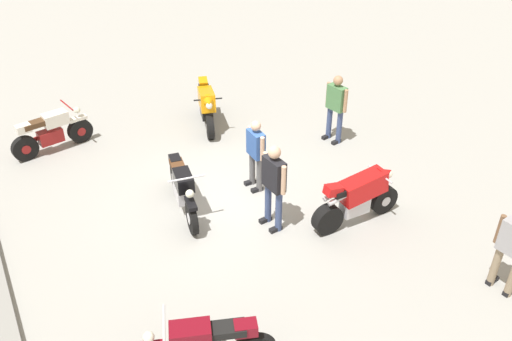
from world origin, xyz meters
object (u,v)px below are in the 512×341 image
Objects in this scene: person_in_green_shirt at (336,104)px; motorcycle_red_sportbike at (358,197)px; person_in_gray_shirt at (512,247)px; motorcycle_orange_sportbike at (207,105)px; motorcycle_black_cruiser at (183,188)px; motorcycle_cream_vintage at (51,132)px; person_in_blue_shirt at (256,151)px; person_in_black_shirt at (274,181)px.

motorcycle_red_sportbike is at bearing 51.38° from person_in_green_shirt.
motorcycle_red_sportbike is at bearing 103.29° from person_in_gray_shirt.
person_in_green_shirt is at bearing 65.70° from motorcycle_orange_sportbike.
motorcycle_black_cruiser is 1.27× the size of person_in_gray_shirt.
motorcycle_red_sportbike is 2.83m from person_in_gray_shirt.
motorcycle_black_cruiser is 1.07× the size of motorcycle_cream_vintage.
person_in_gray_shirt is at bearing -67.07° from motorcycle_cream_vintage.
person_in_gray_shirt reaches higher than person_in_blue_shirt.
motorcycle_orange_sportbike is at bearing -102.67° from person_in_black_shirt.
motorcycle_cream_vintage is at bearing -35.20° from person_in_green_shirt.
motorcycle_red_sportbike and motorcycle_orange_sportbike have the same top height.
motorcycle_black_cruiser is (2.03, 2.77, -0.07)m from motorcycle_red_sportbike.
person_in_gray_shirt is 4.14m from person_in_black_shirt.
motorcycle_red_sportbike reaches higher than motorcycle_cream_vintage.
person_in_blue_shirt is at bearing -57.64° from motorcycle_cream_vintage.
motorcycle_red_sportbike is 1.03× the size of motorcycle_orange_sportbike.
motorcycle_black_cruiser is at bearing 145.52° from motorcycle_red_sportbike.
person_in_green_shirt reaches higher than person_in_gray_shirt.
motorcycle_orange_sportbike reaches higher than motorcycle_cream_vintage.
motorcycle_red_sportbike is at bearing 150.39° from person_in_black_shirt.
motorcycle_red_sportbike is at bearing 119.50° from person_in_blue_shirt.
motorcycle_black_cruiser reaches higher than motorcycle_cream_vintage.
motorcycle_cream_vintage is at bearing -62.79° from person_in_black_shirt.
person_in_blue_shirt reaches higher than motorcycle_orange_sportbike.
person_in_black_shirt is 1.11× the size of person_in_blue_shirt.
motorcycle_red_sportbike is 5.15m from motorcycle_orange_sportbike.
motorcycle_cream_vintage is 1.14× the size of person_in_green_shirt.
person_in_blue_shirt is (-3.06, 0.31, 0.30)m from motorcycle_orange_sportbike.
person_in_gray_shirt is (-8.43, -5.47, 0.44)m from motorcycle_cream_vintage.
motorcycle_red_sportbike is 1.10× the size of person_in_black_shirt.
person_in_green_shirt reaches higher than motorcycle_black_cruiser.
person_in_blue_shirt is at bearing 120.56° from motorcycle_red_sportbike.
person_in_green_shirt is at bearing 62.76° from motorcycle_red_sportbike.
person_in_gray_shirt reaches higher than motorcycle_orange_sportbike.
person_in_black_shirt reaches higher than person_in_blue_shirt.
motorcycle_orange_sportbike is 7.94m from person_in_gray_shirt.
person_in_green_shirt is 1.07× the size of person_in_blue_shirt.
person_in_blue_shirt is at bearing -109.52° from person_in_black_shirt.
motorcycle_black_cruiser is 1.09× the size of motorcycle_orange_sportbike.
motorcycle_orange_sportbike is at bearing -20.52° from motorcycle_cream_vintage.
person_in_gray_shirt is at bearing -68.91° from motorcycle_red_sportbike.
motorcycle_red_sportbike is 1.22× the size of person_in_blue_shirt.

